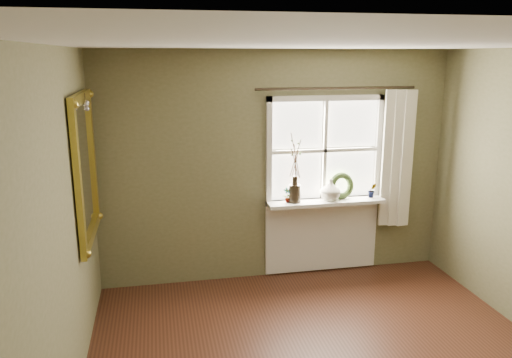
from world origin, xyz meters
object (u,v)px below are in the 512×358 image
at_px(dark_jug, 295,193).
at_px(cream_vase, 330,190).
at_px(wreath, 341,188).
at_px(gilt_mirror, 86,168).

xyz_separation_m(dark_jug, cream_vase, (0.42, 0.00, 0.02)).
relative_size(dark_jug, wreath, 0.65).
height_order(dark_jug, cream_vase, cream_vase).
relative_size(wreath, gilt_mirror, 0.23).
bearing_deg(dark_jug, wreath, 4.01).
height_order(cream_vase, gilt_mirror, gilt_mirror).
bearing_deg(dark_jug, cream_vase, 0.00).
bearing_deg(gilt_mirror, cream_vase, 12.71).
bearing_deg(gilt_mirror, dark_jug, 15.12).
bearing_deg(wreath, dark_jug, 174.37).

